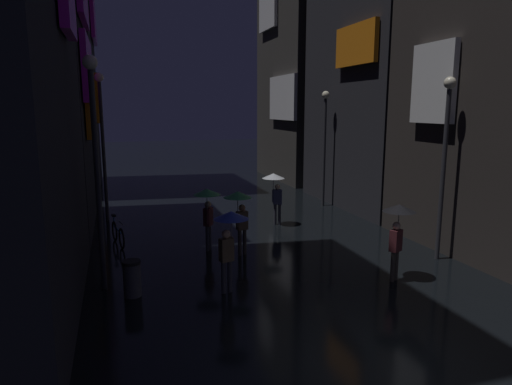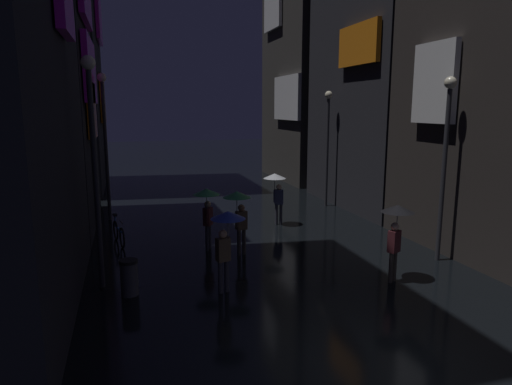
{
  "view_description": "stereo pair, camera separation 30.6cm",
  "coord_description": "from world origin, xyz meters",
  "px_view_note": "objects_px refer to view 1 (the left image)",
  "views": [
    {
      "loc": [
        -4.52,
        -6.56,
        4.7
      ],
      "look_at": [
        0.0,
        8.1,
        1.84
      ],
      "focal_mm": 32.0,
      "sensor_mm": 36.0,
      "label": 1
    },
    {
      "loc": [
        -4.23,
        -6.65,
        4.7
      ],
      "look_at": [
        0.0,
        8.1,
        1.84
      ],
      "focal_mm": 32.0,
      "sensor_mm": 36.0,
      "label": 2
    }
  ],
  "objects_px": {
    "pedestrian_midstreet_centre_green": "(207,202)",
    "bicycle_parked_at_storefront": "(118,234)",
    "trash_bin": "(132,278)",
    "pedestrian_far_right_blue": "(230,229)",
    "streetlamp_right_far": "(325,135)",
    "streetlamp_left_near": "(96,149)",
    "streetlamp_right_near": "(445,148)",
    "pedestrian_foreground_left_clear": "(275,184)",
    "pedestrian_midstreet_left_green": "(239,205)",
    "pedestrian_foreground_right_black": "(398,221)",
    "streetlamp_left_far": "(102,131)"
  },
  "relations": [
    {
      "from": "pedestrian_midstreet_centre_green",
      "to": "bicycle_parked_at_storefront",
      "type": "relative_size",
      "value": 1.18
    },
    {
      "from": "trash_bin",
      "to": "pedestrian_far_right_blue",
      "type": "bearing_deg",
      "value": -10.01
    },
    {
      "from": "pedestrian_midstreet_centre_green",
      "to": "streetlamp_right_far",
      "type": "bearing_deg",
      "value": 38.77
    },
    {
      "from": "pedestrian_far_right_blue",
      "to": "streetlamp_left_near",
      "type": "bearing_deg",
      "value": 159.39
    },
    {
      "from": "streetlamp_right_far",
      "to": "pedestrian_far_right_blue",
      "type": "bearing_deg",
      "value": -127.61
    },
    {
      "from": "pedestrian_midstreet_centre_green",
      "to": "streetlamp_right_near",
      "type": "height_order",
      "value": "streetlamp_right_near"
    },
    {
      "from": "bicycle_parked_at_storefront",
      "to": "streetlamp_right_far",
      "type": "relative_size",
      "value": 0.33
    },
    {
      "from": "pedestrian_far_right_blue",
      "to": "streetlamp_right_far",
      "type": "height_order",
      "value": "streetlamp_right_far"
    },
    {
      "from": "pedestrian_midstreet_centre_green",
      "to": "bicycle_parked_at_storefront",
      "type": "distance_m",
      "value": 3.53
    },
    {
      "from": "pedestrian_foreground_left_clear",
      "to": "streetlamp_right_near",
      "type": "height_order",
      "value": "streetlamp_right_near"
    },
    {
      "from": "pedestrian_far_right_blue",
      "to": "streetlamp_right_far",
      "type": "xyz_separation_m",
      "value": [
        6.86,
        8.9,
        1.75
      ]
    },
    {
      "from": "pedestrian_far_right_blue",
      "to": "bicycle_parked_at_storefront",
      "type": "relative_size",
      "value": 1.18
    },
    {
      "from": "pedestrian_midstreet_left_green",
      "to": "pedestrian_foreground_right_black",
      "type": "xyz_separation_m",
      "value": [
        3.6,
        -3.25,
        0.0
      ]
    },
    {
      "from": "pedestrian_foreground_right_black",
      "to": "streetlamp_right_far",
      "type": "distance_m",
      "value": 9.87
    },
    {
      "from": "streetlamp_right_far",
      "to": "trash_bin",
      "type": "xyz_separation_m",
      "value": [
        -9.3,
        -8.47,
        -2.95
      ]
    },
    {
      "from": "pedestrian_foreground_right_black",
      "to": "streetlamp_right_far",
      "type": "relative_size",
      "value": 0.39
    },
    {
      "from": "bicycle_parked_at_storefront",
      "to": "streetlamp_left_far",
      "type": "relative_size",
      "value": 0.3
    },
    {
      "from": "bicycle_parked_at_storefront",
      "to": "trash_bin",
      "type": "xyz_separation_m",
      "value": [
        0.3,
        -4.69,
        0.08
      ]
    },
    {
      "from": "streetlamp_right_near",
      "to": "bicycle_parked_at_storefront",
      "type": "bearing_deg",
      "value": 154.67
    },
    {
      "from": "pedestrian_midstreet_left_green",
      "to": "pedestrian_far_right_blue",
      "type": "relative_size",
      "value": 1.0
    },
    {
      "from": "pedestrian_midstreet_centre_green",
      "to": "pedestrian_far_right_blue",
      "type": "bearing_deg",
      "value": -91.8
    },
    {
      "from": "pedestrian_midstreet_centre_green",
      "to": "streetlamp_left_far",
      "type": "xyz_separation_m",
      "value": [
        -3.25,
        5.35,
        2.08
      ]
    },
    {
      "from": "streetlamp_left_far",
      "to": "trash_bin",
      "type": "xyz_separation_m",
      "value": [
        0.7,
        -8.41,
        -3.28
      ]
    },
    {
      "from": "streetlamp_right_far",
      "to": "trash_bin",
      "type": "relative_size",
      "value": 5.88
    },
    {
      "from": "pedestrian_far_right_blue",
      "to": "bicycle_parked_at_storefront",
      "type": "xyz_separation_m",
      "value": [
        -2.74,
        5.12,
        -1.28
      ]
    },
    {
      "from": "streetlamp_left_far",
      "to": "streetlamp_right_far",
      "type": "bearing_deg",
      "value": 0.39
    },
    {
      "from": "streetlamp_left_far",
      "to": "trash_bin",
      "type": "height_order",
      "value": "streetlamp_left_far"
    },
    {
      "from": "pedestrian_far_right_blue",
      "to": "streetlamp_left_far",
      "type": "height_order",
      "value": "streetlamp_left_far"
    },
    {
      "from": "streetlamp_right_near",
      "to": "trash_bin",
      "type": "height_order",
      "value": "streetlamp_right_near"
    },
    {
      "from": "pedestrian_far_right_blue",
      "to": "pedestrian_foreground_right_black",
      "type": "relative_size",
      "value": 1.0
    },
    {
      "from": "streetlamp_right_near",
      "to": "trash_bin",
      "type": "bearing_deg",
      "value": -179.11
    },
    {
      "from": "pedestrian_foreground_left_clear",
      "to": "pedestrian_foreground_right_black",
      "type": "distance_m",
      "value": 6.75
    },
    {
      "from": "pedestrian_midstreet_left_green",
      "to": "bicycle_parked_at_storefront",
      "type": "xyz_separation_m",
      "value": [
        -3.72,
        2.41,
        -1.28
      ]
    },
    {
      "from": "pedestrian_far_right_blue",
      "to": "streetlamp_left_far",
      "type": "xyz_separation_m",
      "value": [
        -3.14,
        8.84,
        2.08
      ]
    },
    {
      "from": "pedestrian_foreground_right_black",
      "to": "pedestrian_far_right_blue",
      "type": "bearing_deg",
      "value": 173.29
    },
    {
      "from": "pedestrian_foreground_right_black",
      "to": "bicycle_parked_at_storefront",
      "type": "xyz_separation_m",
      "value": [
        -7.33,
        5.66,
        -1.28
      ]
    },
    {
      "from": "streetlamp_left_far",
      "to": "streetlamp_right_far",
      "type": "relative_size",
      "value": 1.11
    },
    {
      "from": "trash_bin",
      "to": "bicycle_parked_at_storefront",
      "type": "bearing_deg",
      "value": 93.7
    },
    {
      "from": "pedestrian_far_right_blue",
      "to": "pedestrian_foreground_left_clear",
      "type": "bearing_deg",
      "value": 61.1
    },
    {
      "from": "pedestrian_midstreet_left_green",
      "to": "streetlamp_right_near",
      "type": "bearing_deg",
      "value": -19.95
    },
    {
      "from": "trash_bin",
      "to": "pedestrian_midstreet_centre_green",
      "type": "bearing_deg",
      "value": 50.12
    },
    {
      "from": "streetlamp_left_far",
      "to": "streetlamp_right_near",
      "type": "bearing_deg",
      "value": -39.56
    },
    {
      "from": "streetlamp_right_far",
      "to": "trash_bin",
      "type": "height_order",
      "value": "streetlamp_right_far"
    },
    {
      "from": "pedestrian_foreground_right_black",
      "to": "bicycle_parked_at_storefront",
      "type": "relative_size",
      "value": 1.18
    },
    {
      "from": "streetlamp_right_near",
      "to": "pedestrian_midstreet_left_green",
      "type": "bearing_deg",
      "value": 160.05
    },
    {
      "from": "pedestrian_far_right_blue",
      "to": "streetlamp_right_near",
      "type": "relative_size",
      "value": 0.38
    },
    {
      "from": "streetlamp_right_near",
      "to": "trash_bin",
      "type": "xyz_separation_m",
      "value": [
        -9.3,
        -0.14,
        -3.03
      ]
    },
    {
      "from": "pedestrian_foreground_left_clear",
      "to": "bicycle_parked_at_storefront",
      "type": "distance_m",
      "value": 6.32
    },
    {
      "from": "streetlamp_left_near",
      "to": "pedestrian_far_right_blue",
      "type": "bearing_deg",
      "value": -20.61
    },
    {
      "from": "pedestrian_midstreet_centre_green",
      "to": "trash_bin",
      "type": "height_order",
      "value": "pedestrian_midstreet_centre_green"
    }
  ]
}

